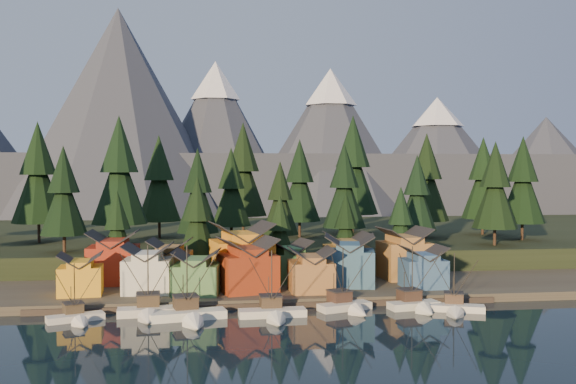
{
  "coord_description": "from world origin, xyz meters",
  "views": [
    {
      "loc": [
        -10.95,
        -92.08,
        23.52
      ],
      "look_at": [
        5.35,
        30.0,
        19.22
      ],
      "focal_mm": 40.0,
      "sensor_mm": 36.0,
      "label": 1
    }
  ],
  "objects": [
    {
      "name": "tree_shore_0",
      "position": [
        -28.0,
        40.0,
        11.29
      ],
      "size": [
        7.69,
        7.69,
        17.92
      ],
      "color": "#332319",
      "rests_on": "shore_strip"
    },
    {
      "name": "tree_hill_5",
      "position": [
        -12.0,
        50.0,
        18.2
      ],
      "size": [
        9.58,
        9.58,
        22.32
      ],
      "color": "#332319",
      "rests_on": "hillside"
    },
    {
      "name": "hillside",
      "position": [
        0.0,
        90.0,
        3.0
      ],
      "size": [
        420.0,
        100.0,
        6.0
      ],
      "primitive_type": "cube",
      "color": "black",
      "rests_on": "ground"
    },
    {
      "name": "tree_hill_14",
      "position": [
        64.0,
        72.0,
        20.41
      ],
      "size": [
        11.32,
        11.32,
        26.36
      ],
      "color": "#332319",
      "rests_on": "hillside"
    },
    {
      "name": "house_front_6",
      "position": [
        29.88,
        22.68,
        5.55
      ],
      "size": [
        7.81,
        7.39,
        7.71
      ],
      "rotation": [
        0.0,
        0.0,
        0.01
      ],
      "color": "#375A82",
      "rests_on": "shore_strip"
    },
    {
      "name": "house_back_4",
      "position": [
        17.9,
        34.22,
        6.38
      ],
      "size": [
        8.59,
        8.26,
        9.29
      ],
      "rotation": [
        0.0,
        0.0,
        -0.01
      ],
      "color": "olive",
      "rests_on": "shore_strip"
    },
    {
      "name": "ground",
      "position": [
        0.0,
        0.0,
        0.0
      ],
      "size": [
        500.0,
        500.0,
        0.0
      ],
      "primitive_type": "plane",
      "color": "black",
      "rests_on": "ground"
    },
    {
      "name": "tree_hill_8",
      "position": [
        14.0,
        72.0,
        19.9
      ],
      "size": [
        10.92,
        10.92,
        25.43
      ],
      "color": "#332319",
      "rests_on": "hillside"
    },
    {
      "name": "boat_4",
      "position": [
        12.9,
        11.35,
        2.29
      ],
      "size": [
        9.81,
        10.38,
        11.63
      ],
      "rotation": [
        0.0,
        0.0,
        0.33
      ],
      "color": "beige",
      "rests_on": "ground"
    },
    {
      "name": "boat_0",
      "position": [
        -30.28,
        9.35,
        1.86
      ],
      "size": [
        9.18,
        9.57,
        9.95
      ],
      "rotation": [
        0.0,
        0.0,
        0.38
      ],
      "color": "silver",
      "rests_on": "ground"
    },
    {
      "name": "house_back_0",
      "position": [
        -28.14,
        34.69,
        6.83
      ],
      "size": [
        9.42,
        9.05,
        10.16
      ],
      "rotation": [
        0.0,
        0.0,
        -0.01
      ],
      "color": "maroon",
      "rests_on": "shore_strip"
    },
    {
      "name": "tree_hill_1",
      "position": [
        -50.0,
        68.0,
        21.91
      ],
      "size": [
        12.49,
        12.49,
        29.09
      ],
      "color": "#332319",
      "rests_on": "hillside"
    },
    {
      "name": "house_back_2",
      "position": [
        -3.44,
        31.97,
        7.66
      ],
      "size": [
        12.74,
        12.02,
        11.73
      ],
      "rotation": [
        0.0,
        0.0,
        0.19
      ],
      "color": "orange",
      "rests_on": "shore_strip"
    },
    {
      "name": "tree_hill_11",
      "position": [
        38.0,
        50.0,
        17.46
      ],
      "size": [
        9.0,
        9.0,
        20.97
      ],
      "color": "#332319",
      "rests_on": "hillside"
    },
    {
      "name": "tree_hill_15",
      "position": [
        0.0,
        82.0,
        22.61
      ],
      "size": [
        13.04,
        13.04,
        30.39
      ],
      "color": "#332319",
      "rests_on": "hillside"
    },
    {
      "name": "tree_hill_6",
      "position": [
        -4.0,
        65.0,
        18.56
      ],
      "size": [
        9.86,
        9.86,
        22.97
      ],
      "color": "#332319",
      "rests_on": "hillside"
    },
    {
      "name": "shore_strip",
      "position": [
        0.0,
        40.0,
        0.75
      ],
      "size": [
        400.0,
        50.0,
        1.5
      ],
      "primitive_type": "cube",
      "color": "#3C352C",
      "rests_on": "ground"
    },
    {
      "name": "tree_hill_3",
      "position": [
        -30.0,
        60.0,
        22.47
      ],
      "size": [
        12.93,
        12.93,
        30.12
      ],
      "color": "#332319",
      "rests_on": "hillside"
    },
    {
      "name": "boat_3",
      "position": [
        0.08,
        7.92,
        2.12
      ],
      "size": [
        11.13,
        12.06,
        11.72
      ],
      "rotation": [
        0.0,
        0.0,
        0.03
      ],
      "color": "silver",
      "rests_on": "ground"
    },
    {
      "name": "boat_6",
      "position": [
        30.05,
        7.98,
        1.94
      ],
      "size": [
        10.44,
        10.81,
        10.69
      ],
      "rotation": [
        0.0,
        0.0,
        -0.34
      ],
      "color": "silver",
      "rests_on": "ground"
    },
    {
      "name": "house_back_3",
      "position": [
        5.77,
        32.09,
        5.8
      ],
      "size": [
        9.55,
        8.91,
        8.18
      ],
      "rotation": [
        0.0,
        0.0,
        0.25
      ],
      "color": "#3E6F3C",
      "rests_on": "shore_strip"
    },
    {
      "name": "house_front_3",
      "position": [
        -2.96,
        23.08,
        6.59
      ],
      "size": [
        11.4,
        11.07,
        9.69
      ],
      "rotation": [
        0.0,
        0.0,
        0.24
      ],
      "color": "maroon",
      "rests_on": "shore_strip"
    },
    {
      "name": "tree_hill_13",
      "position": [
        56.0,
        48.0,
        19.19
      ],
      "size": [
        10.36,
        10.36,
        24.13
      ],
      "color": "#332319",
      "rests_on": "hillside"
    },
    {
      "name": "house_front_1",
      "position": [
        -20.71,
        24.37,
        6.07
      ],
      "size": [
        8.98,
        8.67,
        8.7
      ],
      "rotation": [
        0.0,
        0.0,
        -0.07
      ],
      "color": "silver",
      "rests_on": "shore_strip"
    },
    {
      "name": "tree_hill_9",
      "position": [
        22.0,
        55.0,
        18.96
      ],
      "size": [
        10.18,
        10.18,
        23.71
      ],
      "color": "#332319",
      "rests_on": "hillside"
    },
    {
      "name": "house_front_5",
      "position": [
        16.61,
        26.13,
        6.58
      ],
      "size": [
        10.8,
        10.17,
        9.67
      ],
      "rotation": [
        0.0,
        0.0,
        -0.22
      ],
      "color": "#315775",
      "rests_on": "shore_strip"
    },
    {
      "name": "tree_shore_2",
      "position": [
        5.0,
        40.0,
        10.67
      ],
      "size": [
        7.2,
        7.2,
        16.78
      ],
      "color": "#332319",
      "rests_on": "shore_strip"
    },
    {
      "name": "house_front_2",
      "position": [
        -12.08,
        21.82,
        5.58
      ],
      "size": [
        8.96,
        9.02,
        7.77
      ],
      "rotation": [
        0.0,
        0.0,
        -0.14
      ],
      "color": "#4D7D43",
      "rests_on": "shore_strip"
    },
    {
      "name": "tree_shore_4",
      "position": [
        31.0,
        40.0,
        11.58
      ],
      "size": [
        7.92,
        7.92,
        18.46
      ],
      "color": "#332319",
      "rests_on": "shore_strip"
    },
    {
      "name": "tree_hill_7",
      "position": [
        6.0,
        48.0,
        16.61
      ],
      "size": [
        8.33,
        8.33,
        19.41
      ],
      "color": "#332319",
      "rests_on": "hillside"
    },
    {
      "name": "boat_1",
      "position": [
        -19.63,
        11.38,
        2.49
      ],
      "size": [
        10.22,
        10.99,
        12.6
      ],
      "rotation": [
        0.0,
        0.0,
        0.08
      ],
      "color": "beige",
      "rests_on": "ground"
    },
    {
      "name": "boat_5",
      "position": [
        24.51,
        10.71,
        2.38
      ],
      "size": [
        9.27,
        9.9,
        11.74
      ],
      "rotation": [
        0.0,
        0.0,
        0.18
      ],
      "color": "silver",
      "rests_on": "ground"
    },
    {
      "name": "tree_hill_10",
      "position": [
        30.0,
        80.0,
        23.75
      ],
      "size": [
        13.94,
        13.94,
        32.47
      ],
      "color": "#332319",
      "rests_on": "hillside"
    },
    {
      "name": "house_front_0",
      "position": [
        -32.3,
        23.85,
        5.36
      ],
      "size": [
        7.85,
        7.48,
        7.34
      ],
      "rotation": [
        0.0,
        0.0,
        0.08
      ],
      "color": "gold",
      "rests_on": "shore_strip"
    },
    {
      "name": "tree_hill_2",
      "position": [
        -40.0,
        48.0,
        18.36
      ],
      "size": [
        9.71,
        9.71,
        22.62
      ],
      "color": "#332319",
      "rests_on": "hillside"
    },
    {
      "name": "tree_hill_4",
      "position": [
        -22.0,
        75.0,
        20.45
      ],
      "size": [
        11.35,
        11.35,
        26.44
      ],
      "color": "#332319",
      "rests_on": "hillside"
    },
    {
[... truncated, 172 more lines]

